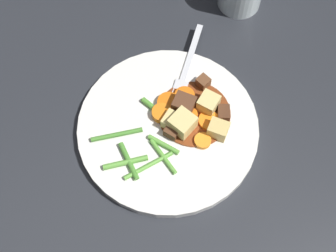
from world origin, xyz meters
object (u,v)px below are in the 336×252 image
at_px(carrot_slice_2, 209,121).
at_px(carrot_slice_5, 184,96).
at_px(potato_chunk_1, 210,106).
at_px(meat_chunk_2, 170,132).
at_px(carrot_slice_4, 203,141).
at_px(potato_chunk_0, 218,130).
at_px(meat_chunk_1, 184,105).
at_px(carrot_slice_0, 168,103).
at_px(dinner_plate, 168,128).
at_px(carrot_slice_3, 164,112).
at_px(carrot_slice_1, 187,115).
at_px(meat_chunk_0, 224,113).
at_px(fork, 186,70).
at_px(potato_chunk_2, 172,122).
at_px(meat_chunk_3, 203,82).
at_px(potato_chunk_3, 182,124).

relative_size(carrot_slice_2, carrot_slice_5, 1.00).
xyz_separation_m(potato_chunk_1, meat_chunk_2, (-0.07, -0.01, -0.01)).
distance_m(carrot_slice_2, carrot_slice_4, 0.04).
bearing_deg(carrot_slice_2, carrot_slice_4, -134.67).
relative_size(potato_chunk_0, meat_chunk_1, 0.90).
bearing_deg(potato_chunk_0, carrot_slice_0, 119.93).
xyz_separation_m(dinner_plate, carrot_slice_5, (0.05, 0.03, 0.01)).
bearing_deg(meat_chunk_2, carrot_slice_3, 78.30).
relative_size(carrot_slice_1, potato_chunk_1, 1.10).
bearing_deg(potato_chunk_0, meat_chunk_0, 44.48).
bearing_deg(fork, potato_chunk_2, -130.25).
bearing_deg(fork, carrot_slice_3, -141.17).
bearing_deg(potato_chunk_1, meat_chunk_3, 74.17).
relative_size(dinner_plate, carrot_slice_2, 8.65).
bearing_deg(potato_chunk_3, carrot_slice_3, 112.25).
relative_size(meat_chunk_3, fork, 0.14).
height_order(potato_chunk_1, meat_chunk_2, potato_chunk_1).
distance_m(carrot_slice_5, meat_chunk_3, 0.04).
bearing_deg(meat_chunk_2, meat_chunk_1, 36.93).
height_order(potato_chunk_0, potato_chunk_1, potato_chunk_1).
height_order(potato_chunk_2, meat_chunk_1, meat_chunk_1).
distance_m(carrot_slice_0, carrot_slice_5, 0.03).
bearing_deg(potato_chunk_3, carrot_slice_2, -13.24).
height_order(dinner_plate, carrot_slice_1, carrot_slice_1).
bearing_deg(fork, potato_chunk_0, -94.55).
height_order(carrot_slice_4, potato_chunk_3, potato_chunk_3).
bearing_deg(potato_chunk_2, dinner_plate, 169.90).
xyz_separation_m(carrot_slice_4, potato_chunk_2, (-0.03, 0.05, 0.01)).
bearing_deg(potato_chunk_3, fork, 58.88).
bearing_deg(potato_chunk_3, potato_chunk_0, -36.07).
height_order(meat_chunk_2, fork, meat_chunk_2).
bearing_deg(potato_chunk_2, fork, 49.75).
distance_m(meat_chunk_1, meat_chunk_2, 0.05).
bearing_deg(meat_chunk_2, fork, 50.25).
relative_size(potato_chunk_1, meat_chunk_2, 1.40).
distance_m(dinner_plate, meat_chunk_2, 0.02).
xyz_separation_m(carrot_slice_1, carrot_slice_4, (0.00, -0.05, -0.00)).
bearing_deg(meat_chunk_3, fork, 105.91).
distance_m(carrot_slice_3, meat_chunk_3, 0.08).
height_order(dinner_plate, carrot_slice_2, carrot_slice_2).
relative_size(carrot_slice_3, carrot_slice_5, 0.95).
bearing_deg(carrot_slice_4, fork, 73.20).
bearing_deg(meat_chunk_1, meat_chunk_3, 26.83).
bearing_deg(fork, meat_chunk_2, -129.75).
bearing_deg(meat_chunk_1, carrot_slice_0, 135.56).
distance_m(carrot_slice_5, potato_chunk_1, 0.05).
bearing_deg(potato_chunk_3, carrot_slice_0, 90.79).
height_order(carrot_slice_0, potato_chunk_2, potato_chunk_2).
height_order(carrot_slice_3, potato_chunk_0, potato_chunk_0).
distance_m(carrot_slice_1, potato_chunk_2, 0.03).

